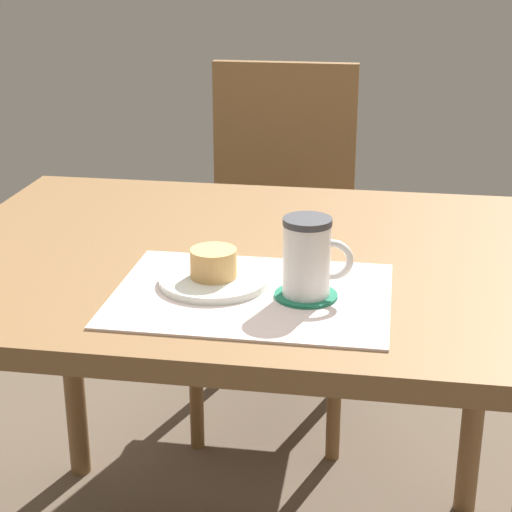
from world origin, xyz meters
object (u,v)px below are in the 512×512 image
coffee_mug (308,257)px  pastry_plate (214,280)px  wooden_chair (278,233)px  dining_table (237,297)px  pastry (213,263)px

coffee_mug → pastry_plate: bearing=169.4°
wooden_chair → pastry_plate: (0.03, -0.94, 0.24)m
dining_table → pastry_plate: bearing=-92.2°
pastry → pastry_plate: bearing=0.0°
dining_table → coffee_mug: coffee_mug is taller
pastry_plate → pastry: size_ratio=2.37×
wooden_chair → pastry: bearing=90.9°
pastry → coffee_mug: size_ratio=0.61×
dining_table → pastry: (-0.01, -0.16, 0.13)m
wooden_chair → pastry: (0.03, -0.94, 0.27)m
wooden_chair → coffee_mug: 1.03m
pastry_plate → pastry: 0.03m
wooden_chair → coffee_mug: wooden_chair is taller
dining_table → wooden_chair: wooden_chair is taller
dining_table → pastry: pastry is taller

